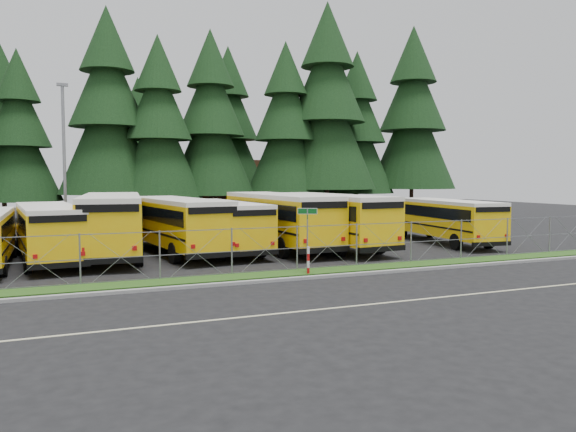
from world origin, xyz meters
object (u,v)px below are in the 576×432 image
Objects in this scene: bus_4 at (221,227)px; street_sign at (307,226)px; bus_3 at (175,226)px; light_standard at (64,156)px; bus_1 at (48,234)px; bus_5 at (277,221)px; bus_6 at (326,221)px; striped_bollard at (308,261)px; bus_east at (444,222)px; bus_2 at (112,226)px.

bus_4 is 8.30m from street_sign.
bus_3 is at bearing 173.02° from bus_4.
bus_4 is at bearing -50.68° from light_standard.
bus_5 is (12.07, 0.41, 0.20)m from bus_1.
bus_6 is at bearing -13.79° from bus_3.
bus_1 is at bearing -95.70° from light_standard.
light_standard reaches higher than bus_5.
bus_5 is (3.32, -0.03, 0.19)m from bus_4.
bus_4 is at bearing -10.95° from bus_3.
bus_3 is 9.52× the size of striped_bollard.
bus_1 is at bearing 177.78° from bus_3.
bus_1 is 22.68m from bus_east.
bus_5 reaches higher than bus_east.
striped_bollard is (10.18, -8.02, -0.79)m from bus_1.
street_sign is at bearing -42.87° from bus_2.
bus_5 is (9.02, -0.38, -0.02)m from bus_2.
bus_6 is 17.66m from light_standard.
bus_3 is at bearing 3.03° from bus_2.
light_standard is (-9.19, 17.92, 4.90)m from striped_bollard.
bus_2 is 19.69m from bus_east.
bus_5 is at bearing 77.61° from street_sign.
bus_5 is at bearing -9.24° from bus_3.
bus_4 is (8.74, 0.44, 0.00)m from bus_1.
bus_1 is 8.76m from bus_4.
bus_6 is 4.25× the size of street_sign.
street_sign is at bearing -71.73° from bus_3.
bus_5 is 15.11m from light_standard.
bus_4 is 1.05× the size of light_standard.
bus_5 is at bearing 4.24° from bus_2.
street_sign reaches higher than striped_bollard.
bus_3 is 1.07× the size of bus_4.
bus_east is 1.02× the size of light_standard.
street_sign is at bearing -82.80° from bus_4.
bus_3 is 1.10× the size of bus_east.
bus_2 is at bearing 174.52° from bus_5.
bus_1 reaches higher than bus_east.
bus_4 is 0.88× the size of bus_5.
bus_3 is 0.94× the size of bus_5.
bus_4 is at bearing 100.76° from street_sign.
bus_5 reaches higher than bus_4.
striped_bollard is (-1.89, -8.43, -0.99)m from bus_5.
bus_2 is at bearing 172.92° from bus_4.
bus_east is (10.59, -1.45, -0.23)m from bus_5.
street_sign is (-12.37, -6.65, 0.68)m from bus_east.
bus_6 is at bearing -36.56° from light_standard.
bus_6 is at bearing -18.59° from bus_5.
bus_4 is at bearing 168.46° from bus_6.
bus_5 is at bearing -40.59° from light_standard.
bus_2 reaches higher than bus_6.
bus_6 is (8.53, -0.94, 0.07)m from bus_3.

